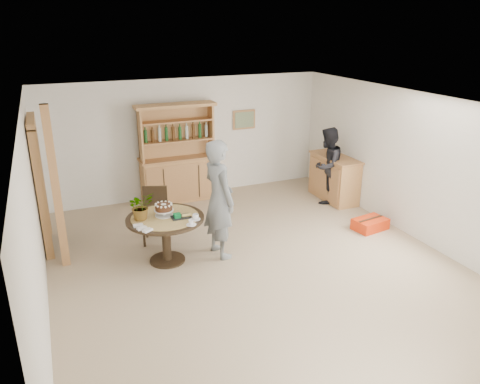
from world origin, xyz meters
name	(u,v)px	position (x,y,z in m)	size (l,w,h in m)	color
ground	(255,266)	(0.00, 0.00, 0.00)	(7.00, 7.00, 0.00)	tan
room_shell	(256,158)	(0.00, 0.01, 1.74)	(6.04, 7.04, 2.52)	white
doorway	(39,184)	(-2.93, 2.00, 1.11)	(0.13, 1.10, 2.18)	black
pine_post	(56,189)	(-2.70, 1.20, 1.25)	(0.12, 0.12, 2.50)	#AA7C47
hutch	(178,169)	(-0.30, 3.24, 0.69)	(1.62, 0.54, 2.04)	tan
sideboard	(334,178)	(2.74, 2.00, 0.47)	(0.54, 1.26, 0.94)	tan
dining_table	(166,226)	(-1.21, 0.69, 0.60)	(1.20, 1.20, 0.76)	black
dining_chair	(155,211)	(-1.19, 1.51, 0.54)	(0.53, 0.53, 0.95)	black
birthday_cake	(164,208)	(-1.21, 0.74, 0.88)	(0.30, 0.30, 0.20)	white
flower_vase	(141,206)	(-1.56, 0.74, 0.97)	(0.38, 0.33, 0.42)	#3F7233
gift_tray	(181,216)	(-1.00, 0.56, 0.79)	(0.30, 0.20, 0.08)	black
coffee_cup_a	(195,217)	(-0.81, 0.41, 0.80)	(0.15, 0.15, 0.09)	white
coffee_cup_b	(191,223)	(-0.93, 0.24, 0.79)	(0.15, 0.15, 0.08)	white
napkins	(142,228)	(-1.62, 0.38, 0.77)	(0.24, 0.33, 0.03)	white
teen_boy	(219,199)	(-0.36, 0.59, 0.96)	(0.70, 0.46, 1.91)	slate
adult_person	(327,166)	(2.50, 1.93, 0.79)	(0.77, 0.60, 1.58)	black
red_suitcase	(370,224)	(2.50, 0.43, 0.10)	(0.66, 0.49, 0.21)	red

